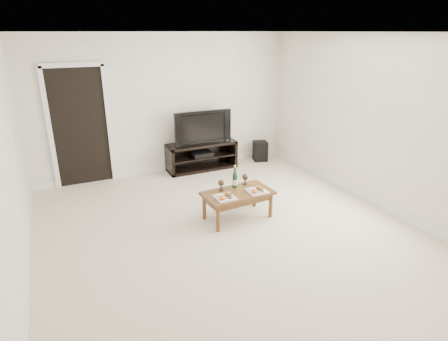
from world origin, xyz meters
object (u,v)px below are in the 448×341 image
television (201,126)px  subwoofer (260,151)px  coffee_table (238,205)px  media_console (202,156)px

television → subwoofer: 1.49m
coffee_table → subwoofer: bearing=52.5°
media_console → subwoofer: (1.33, -0.03, -0.07)m
media_console → television: bearing=0.0°
subwoofer → coffee_table: size_ratio=0.41×
television → coffee_table: (-0.31, -2.17, -0.67)m
television → coffee_table: size_ratio=1.13×
media_console → subwoofer: size_ratio=3.33×
media_console → subwoofer: bearing=-1.1°
television → subwoofer: television is taller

